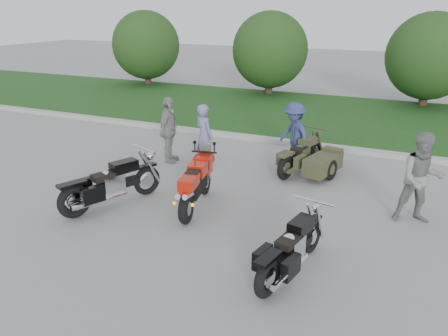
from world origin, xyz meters
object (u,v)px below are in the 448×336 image
at_px(sportbike_red, 196,183).
at_px(cruiser_right, 290,251).
at_px(cruiser_left, 108,186).
at_px(person_stripe, 204,136).
at_px(cruiser_sidecar, 313,161).
at_px(person_denim, 294,135).
at_px(person_grey, 422,179).
at_px(person_back, 169,130).

distance_m(sportbike_red, cruiser_right, 3.02).
relative_size(cruiser_left, person_stripe, 1.34).
distance_m(sportbike_red, cruiser_sidecar, 3.54).
bearing_deg(person_denim, person_grey, 4.77).
height_order(person_grey, person_back, person_grey).
relative_size(cruiser_right, person_denim, 1.24).
bearing_deg(person_back, cruiser_left, 176.56).
relative_size(cruiser_sidecar, person_denim, 1.25).
height_order(sportbike_red, cruiser_sidecar, sportbike_red).
height_order(sportbike_red, person_stripe, person_stripe).
bearing_deg(person_back, cruiser_sidecar, -91.03).
bearing_deg(cruiser_sidecar, person_grey, -19.25).
relative_size(cruiser_left, person_denim, 1.33).
bearing_deg(person_back, person_denim, -80.32).
xyz_separation_m(cruiser_right, person_stripe, (-3.55, 4.08, 0.44)).
relative_size(sportbike_red, cruiser_right, 0.97).
xyz_separation_m(cruiser_left, person_stripe, (0.78, 3.15, 0.39)).
height_order(cruiser_left, person_stripe, person_stripe).
xyz_separation_m(cruiser_sidecar, person_grey, (2.53, -1.72, 0.54)).
bearing_deg(person_denim, cruiser_right, -35.20).
relative_size(person_grey, person_back, 1.02).
bearing_deg(cruiser_sidecar, cruiser_left, -119.74).
bearing_deg(person_denim, person_back, -121.28).
xyz_separation_m(cruiser_right, person_grey, (1.85, 2.90, 0.51)).
height_order(cruiser_left, person_grey, person_grey).
distance_m(cruiser_left, person_back, 3.17).
bearing_deg(cruiser_right, sportbike_red, 159.06).
height_order(person_stripe, person_denim, person_denim).
bearing_deg(cruiser_right, cruiser_sidecar, 110.00).
bearing_deg(person_grey, cruiser_sidecar, 129.03).
height_order(cruiser_left, person_denim, person_denim).
xyz_separation_m(person_stripe, person_denim, (2.18, 1.09, 0.01)).
relative_size(cruiser_right, person_back, 1.18).
xyz_separation_m(cruiser_sidecar, person_stripe, (-2.86, -0.54, 0.47)).
distance_m(person_stripe, person_back, 1.09).
height_order(person_denim, person_back, person_back).
bearing_deg(cruiser_left, person_stripe, 99.65).
distance_m(person_grey, person_denim, 3.94).
height_order(cruiser_sidecar, person_grey, person_grey).
relative_size(cruiser_left, cruiser_right, 1.07).
bearing_deg(person_stripe, cruiser_sidecar, -140.80).
distance_m(sportbike_red, person_denim, 3.75).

